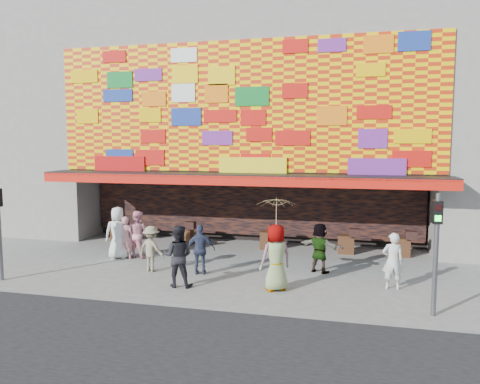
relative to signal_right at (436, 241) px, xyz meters
The scene contains 14 objects.
ground 6.64m from the signal_right, 166.39° to the left, with size 90.00×90.00×0.00m, color slate.
shop_building 11.98m from the signal_right, 122.65° to the left, with size 15.20×9.40×10.00m.
neighbor_left 21.82m from the signal_right, 153.67° to the left, with size 11.00×8.00×12.00m, color gray.
signal_right is the anchor object (origin of this frame).
ped_a 10.76m from the signal_right, 162.21° to the left, with size 0.93×0.61×1.90m, color silver.
ped_b 10.53m from the signal_right, 161.59° to the left, with size 0.57×0.37×1.56m, color tan.
ped_c 7.00m from the signal_right, behind, with size 0.88×0.69×1.82m, color black.
ped_d 8.66m from the signal_right, 166.31° to the left, with size 0.97×0.56×1.50m, color gray.
ped_e 7.07m from the signal_right, 162.70° to the left, with size 0.94×0.39×1.60m, color #2F3753.
ped_f 4.51m from the signal_right, 132.88° to the left, with size 1.50×0.48×1.62m, color gray.
ped_g 4.28m from the signal_right, 165.87° to the left, with size 0.93×0.61×1.91m, color gray.
ped_h 2.37m from the signal_right, 112.72° to the left, with size 0.60×0.39×1.64m, color silver.
ped_i 10.34m from the signal_right, 159.28° to the left, with size 0.84×0.65×1.73m, color pink.
parasol 4.20m from the signal_right, 165.87° to the left, with size 1.10×1.12×1.92m.
Camera 1 is at (4.26, -13.33, 4.21)m, focal length 35.00 mm.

